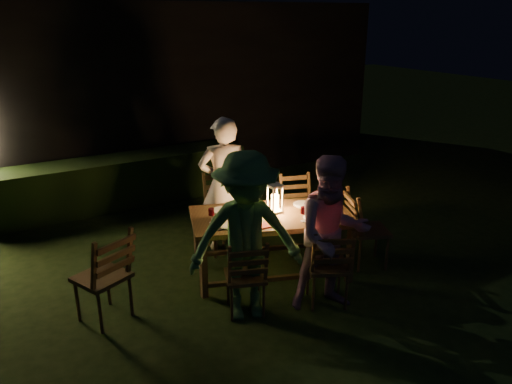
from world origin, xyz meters
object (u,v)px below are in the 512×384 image
chair_near_right (327,279)px  lantern (275,200)px  bottle_table (251,205)px  chair_far_left (225,227)px  bottle_bucket_a (221,188)px  chair_spare (105,292)px  dining_table (272,220)px  chair_near_left (246,289)px  chair_far_right (298,223)px  bottle_bucket_b (225,185)px  ice_bucket (223,190)px  side_table (223,203)px  person_opp_left (246,238)px  chair_end (367,242)px  person_opp_right (332,235)px  person_house_side (224,185)px

chair_near_right → lantern: 1.11m
bottle_table → chair_far_left: bearing=85.9°
chair_near_right → bottle_bucket_a: bearing=125.7°
chair_spare → lantern: (2.05, 0.00, 0.61)m
dining_table → bottle_table: bottle_table is taller
chair_near_left → chair_far_right: size_ratio=0.93×
bottle_bucket_b → dining_table: bearing=-87.1°
dining_table → ice_bucket: 1.08m
chair_far_right → bottle_bucket_a: bearing=-9.5°
chair_near_left → ice_bucket: 1.81m
chair_far_right → bottle_bucket_b: bearing=-16.3°
dining_table → bottle_bucket_b: bottle_bucket_b is taller
side_table → ice_bucket: 0.19m
chair_near_left → ice_bucket: bearing=90.7°
person_opp_left → lantern: bearing=60.1°
chair_far_right → chair_spare: chair_spare is taller
dining_table → chair_near_right: size_ratio=2.12×
chair_end → chair_far_left: bearing=-111.0°
dining_table → chair_far_left: 0.97m
person_opp_right → ice_bucket: 2.01m
person_house_side → dining_table: bearing=118.8°
chair_near_left → person_house_side: 1.71m
ice_bucket → bottle_bucket_a: bottle_bucket_a is taller
bottle_bucket_a → dining_table: bearing=-81.4°
person_house_side → person_opp_right: size_ratio=1.06×
chair_near_right → chair_far_right: chair_far_right is taller
chair_far_left → person_house_side: bearing=-100.0°
chair_far_left → bottle_bucket_a: (0.02, 0.15, 0.49)m
person_opp_left → ice_bucket: size_ratio=5.94×
chair_spare → person_opp_left: bearing=-51.0°
chair_end → side_table: (-1.27, 1.46, 0.27)m
bottle_table → person_opp_left: bearing=-122.6°
person_house_side → ice_bucket: bearing=-91.5°
chair_far_left → person_house_side: size_ratio=0.60×
person_opp_right → side_table: person_opp_right is taller
chair_far_right → person_house_side: bearing=-3.9°
person_house_side → side_table: size_ratio=2.73×
chair_far_right → person_house_side: (-0.93, 0.37, 0.60)m
bottle_table → ice_bucket: bearing=82.5°
person_house_side → side_table: (0.05, 0.15, -0.32)m
chair_near_right → chair_spare: 2.34m
dining_table → bottle_bucket_a: 1.05m
person_opp_left → side_table: 1.82m
bottle_table → bottle_bucket_b: (0.18, 1.03, -0.10)m
chair_far_left → person_opp_right: (0.34, -1.80, 0.52)m
chair_spare → bottle_table: size_ratio=3.79×
chair_far_left → person_opp_right: bearing=112.7°
chair_spare → person_opp_left: size_ratio=0.59×
chair_spare → person_house_side: person_house_side is taller
chair_near_left → chair_spare: bearing=174.7°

